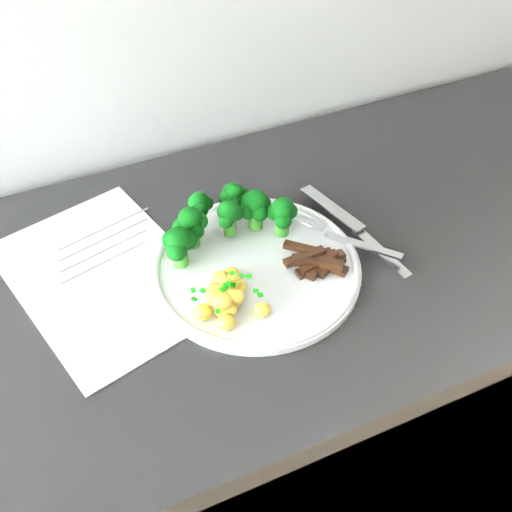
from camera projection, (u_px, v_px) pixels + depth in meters
counter at (222, 437)px, 1.17m from camera, size 2.30×0.57×0.86m
recipe_paper at (105, 276)px, 0.86m from camera, size 0.29×0.36×0.00m
plate at (256, 267)px, 0.87m from camera, size 0.29×0.29×0.02m
broccoli at (224, 217)px, 0.88m from camera, size 0.20×0.11×0.07m
potatoes at (226, 295)px, 0.81m from camera, size 0.09×0.09×0.04m
beef_strips at (317, 261)px, 0.86m from camera, size 0.09×0.08×0.03m
fork at (347, 238)px, 0.89m from camera, size 0.11×0.15×0.02m
knife at (367, 240)px, 0.90m from camera, size 0.06×0.23×0.02m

